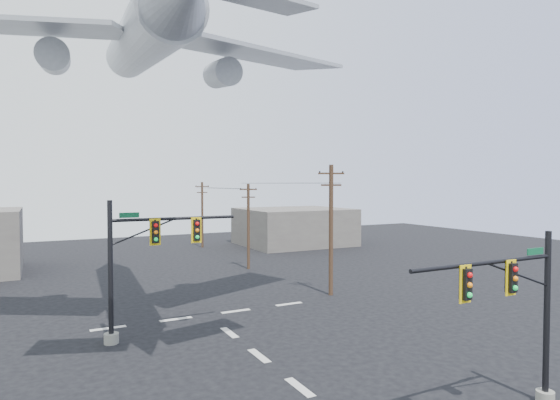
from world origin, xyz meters
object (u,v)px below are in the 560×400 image
signal_mast_near (522,316)px  utility_pole_a (331,227)px  signal_mast_far (140,265)px  utility_pole_c (202,213)px  utility_pole_b (248,224)px  airliner (143,41)px

signal_mast_near → utility_pole_a: (3.93, 18.49, 1.55)m
signal_mast_far → utility_pole_a: utility_pole_a is taller
signal_mast_near → utility_pole_a: utility_pole_a is taller
signal_mast_far → utility_pole_c: utility_pole_c is taller
utility_pole_a → utility_pole_c: (-0.37, 30.04, -0.63)m
utility_pole_c → utility_pole_b: bearing=-71.3°
utility_pole_a → utility_pole_c: 30.05m
signal_mast_near → signal_mast_far: 18.32m
utility_pole_a → airliner: 18.26m
signal_mast_far → utility_pole_b: (13.61, 16.63, 0.35)m
utility_pole_a → utility_pole_b: utility_pole_a is taller
utility_pole_c → airliner: 35.43m
utility_pole_b → utility_pole_c: bearing=104.2°
utility_pole_c → airliner: size_ratio=0.30×
signal_mast_near → utility_pole_c: bearing=85.8°
signal_mast_near → signal_mast_far: bearing=126.4°
utility_pole_a → utility_pole_c: utility_pole_a is taller
signal_mast_near → utility_pole_c: 48.67m
signal_mast_near → utility_pole_b: utility_pole_b is taller
signal_mast_near → utility_pole_a: 18.97m
signal_mast_far → utility_pole_b: bearing=50.7°
signal_mast_near → airliner: (-9.89, 18.25, 13.47)m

